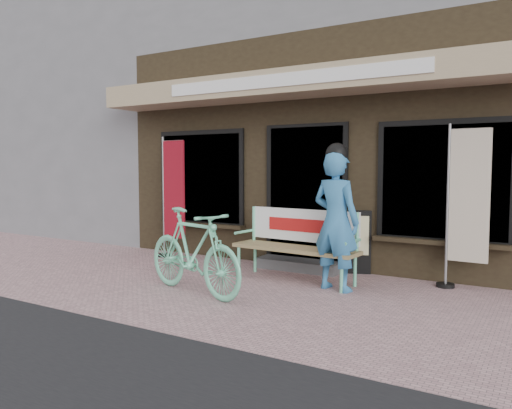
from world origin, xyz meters
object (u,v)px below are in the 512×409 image
Objects in this scene: bicycle at (193,251)px; nobori_cream at (465,204)px; person at (336,218)px; menu_stand at (355,241)px; bench at (298,239)px; nobori_red at (172,196)px.

bicycle is 0.83× the size of nobori_cream.
person is 2.00× the size of menu_stand.
person is (0.64, -0.24, 0.34)m from bench.
bicycle is at bearing -131.07° from person.
bench is at bearing -15.47° from bicycle.
nobori_red is 4.59m from nobori_cream.
nobori_cream reaches higher than bench.
bicycle is at bearing -142.88° from nobori_cream.
nobori_red is (-1.79, 1.72, 0.54)m from bicycle.
nobori_cream reaches higher than bicycle.
nobori_red is (-2.56, 0.40, 0.49)m from bench.
nobori_cream is at bearing -27.26° from menu_stand.
nobori_cream is 2.27× the size of menu_stand.
nobori_red reaches higher than menu_stand.
bench is 1.04× the size of bicycle.
nobori_red is 0.98× the size of nobori_cream.
bench is 0.98× the size of person.
nobori_cream is 1.63m from menu_stand.
bench is 2.17m from nobori_cream.
person is 1.06× the size of bicycle.
nobori_cream is at bearing 43.61° from person.
bicycle reaches higher than menu_stand.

